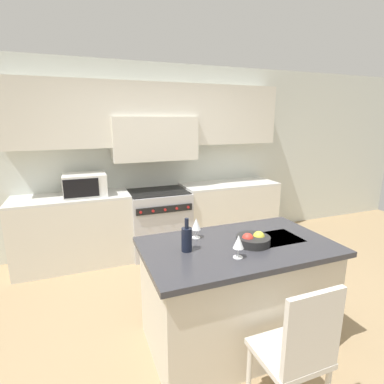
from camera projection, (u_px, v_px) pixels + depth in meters
The scene contains 11 objects.
ground_plane at pixel (209, 327), 2.84m from camera, with size 10.00×10.00×0.00m, color #997F5B.
back_cabinetry at pixel (152, 141), 4.34m from camera, with size 10.00×0.46×2.70m.
back_counter at pixel (158, 220), 4.39m from camera, with size 3.80×0.62×0.94m.
range_stove at pixel (159, 222), 4.37m from camera, with size 0.84×0.70×0.92m.
microwave at pixel (85, 185), 3.90m from camera, with size 0.53×0.42×0.28m.
kitchen_island at pixel (236, 293), 2.57m from camera, with size 1.58×0.93×0.91m.
island_chair at pixel (298, 349), 1.84m from camera, with size 0.42×0.40×0.99m.
wine_bottle at pixel (187, 239), 2.32m from camera, with size 0.08×0.08×0.27m.
wine_glass_near at pixel (238, 243), 2.20m from camera, with size 0.08×0.08×0.18m.
wine_glass_far at pixel (196, 225), 2.57m from camera, with size 0.08×0.08×0.18m.
fruit_bowl at pixel (253, 240), 2.45m from camera, with size 0.28×0.28×0.11m.
Camera 1 is at (-1.03, -2.23, 1.92)m, focal length 28.00 mm.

